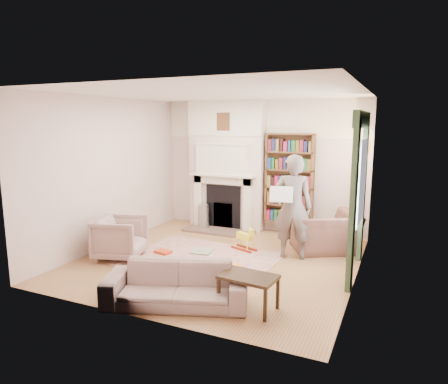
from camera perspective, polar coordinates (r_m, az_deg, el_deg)
The scene contains 25 objects.
floor at distance 6.96m, azimuth -0.86°, elevation -9.69°, with size 4.50×4.50×0.00m, color #8F5A39.
ceiling at distance 6.57m, azimuth -0.92°, elevation 13.96°, with size 4.50×4.50×0.00m, color white.
wall_back at distance 8.70m, azimuth 5.43°, elevation 3.70°, with size 4.50×4.50×0.00m, color beige.
wall_front at distance 4.71m, azimuth -12.59°, elevation -1.80°, with size 4.50×4.50×0.00m, color beige.
wall_left at distance 7.84m, azimuth -15.97°, elevation 2.68°, with size 4.50×4.50×0.00m, color beige.
wall_right at distance 6.03m, azimuth 18.85°, elevation 0.44°, with size 4.50×4.50×0.00m, color beige.
fireplace at distance 8.78m, azimuth 0.36°, elevation 3.72°, with size 1.70×0.58×2.80m.
bookcase at distance 8.41m, azimuth 9.31°, elevation 1.86°, with size 1.00×0.24×1.85m, color brown.
window at distance 6.42m, azimuth 19.09°, elevation 1.43°, with size 0.02×0.90×1.30m, color silver.
curtain_left at distance 5.78m, azimuth 17.95°, elevation -1.92°, with size 0.07×0.32×2.40m, color #2D442C.
curtain_right at distance 7.15m, azimuth 19.23°, elevation 0.22°, with size 0.07×0.32×2.40m, color #2D442C.
pelmet at distance 6.36m, azimuth 19.17°, elevation 9.77°, with size 0.09×1.70×0.24m, color #2D442C.
wall_sconce at distance 7.49m, azimuth 18.52°, elevation 6.07°, with size 0.20×0.24×0.24m, color gold, non-canonical shape.
rug at distance 7.03m, azimuth -3.29°, elevation -9.46°, with size 2.48×1.91×0.01m, color #BBAF8E.
armchair_reading at distance 7.55m, azimuth 14.14°, elevation -5.53°, with size 1.12×0.98×0.73m, color #4E3129.
armchair_left at distance 7.20m, azimuth -14.61°, elevation -6.34°, with size 0.77×0.79×0.72m, color #BCA99B.
sofa at distance 5.34m, azimuth -6.82°, elevation -12.96°, with size 1.84×0.72×0.54m, color gray.
man_reading at distance 6.95m, azimuth 9.79°, elevation -2.11°, with size 0.66×0.43×1.81m, color #60534D.
newspaper at distance 6.75m, azimuth 8.19°, elevation -0.33°, with size 0.39×0.02×0.27m, color silver.
coffee_table at distance 5.19m, azimuth 3.49°, elevation -14.10°, with size 0.70×0.45×0.45m, color #312111, non-canonical shape.
paraffin_heater at distance 8.82m, azimuth -2.94°, elevation -3.60°, with size 0.24×0.24×0.55m, color #9D9FA5.
rocking_horse at distance 7.42m, azimuth 2.89°, elevation -6.69°, with size 0.49×0.20×0.44m, color yellow, non-canonical shape.
board_game at distance 7.34m, azimuth -3.16°, elevation -8.44°, with size 0.36×0.36×0.03m, color #DFC14E.
game_box_lid at distance 7.35m, azimuth -8.72°, elevation -8.44°, with size 0.29×0.19×0.05m, color #BF3815.
comic_annuals at distance 6.52m, azimuth 0.18°, elevation -10.91°, with size 0.69×0.68×0.02m.
Camera 1 is at (2.79, -5.93, 2.34)m, focal length 32.00 mm.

